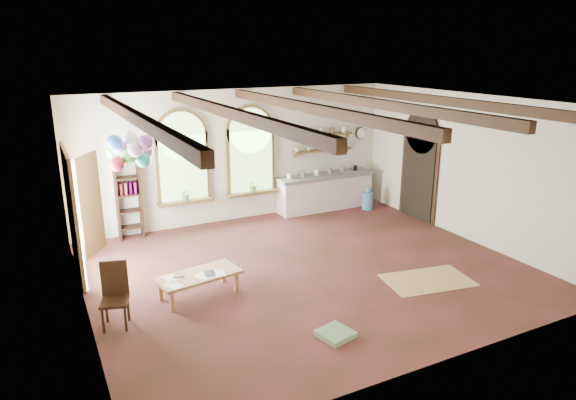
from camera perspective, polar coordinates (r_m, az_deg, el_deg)
floor at (r=10.04m, az=2.16°, el=-7.67°), size 8.00×8.00×0.00m
ceiling_beams at (r=9.21m, az=2.37°, el=10.19°), size 6.20×6.80×0.18m
window_left at (r=12.08m, az=-11.61°, el=4.34°), size 1.30×0.28×2.20m
window_right at (r=12.62m, az=-4.15°, el=5.16°), size 1.30×0.28×2.20m
left_doorway at (r=10.24m, az=-22.77°, el=-1.63°), size 0.10×1.90×2.50m
right_doorway at (r=13.04m, az=14.30°, el=2.66°), size 0.10×1.30×2.40m
kitchen_counter at (r=13.58m, az=4.13°, el=0.96°), size 2.68×0.62×0.94m
wall_shelf_lower at (r=13.48m, az=3.82°, el=5.54°), size 1.70×0.24×0.04m
wall_shelf_upper at (r=13.41m, az=3.86°, el=7.22°), size 1.70×0.24×0.04m
wall_clock at (r=14.15m, az=8.10°, el=7.38°), size 0.32×0.04×0.32m
bookshelf at (r=11.89m, az=-17.30°, el=0.09°), size 0.53×0.32×1.80m
coffee_table at (r=9.01m, az=-9.90°, el=-8.38°), size 1.50×0.88×0.40m
side_chair at (r=8.43m, az=-18.61°, el=-11.36°), size 0.50×0.50×1.02m
floor_mat at (r=9.90m, az=15.28°, el=-8.60°), size 1.72×1.23×0.02m
floor_cushion at (r=7.91m, az=5.28°, el=-14.58°), size 0.56×0.56×0.08m
water_jug_a at (r=14.06m, az=6.90°, el=0.42°), size 0.29×0.29×0.56m
water_jug_b at (r=13.74m, az=8.85°, el=0.01°), size 0.30×0.30×0.58m
balloon_cluster at (r=9.67m, az=-17.04°, el=5.20°), size 0.84×0.89×1.16m
table_book at (r=9.01m, az=-12.64°, el=-8.15°), size 0.21×0.27×0.02m
tablet at (r=8.98m, az=-8.70°, el=-8.05°), size 0.22×0.28×0.01m
potted_plant_left at (r=12.16m, az=-11.27°, el=0.65°), size 0.27×0.23×0.30m
potted_plant_right at (r=12.70m, az=-3.89°, el=1.61°), size 0.27×0.23×0.30m
shelf_cup_a at (r=13.11m, az=0.99°, el=5.57°), size 0.12×0.10×0.10m
shelf_cup_b at (r=13.27m, az=2.34°, el=5.68°), size 0.10×0.10×0.09m
shelf_bowl_a at (r=13.45m, az=3.64°, el=5.72°), size 0.22×0.22×0.05m
shelf_bowl_b at (r=13.62m, az=4.92°, el=5.85°), size 0.20×0.20×0.06m
shelf_vase at (r=13.80m, az=6.17°, el=6.23°), size 0.18×0.18×0.19m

